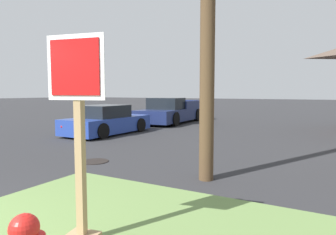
{
  "coord_description": "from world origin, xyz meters",
  "views": [
    {
      "loc": [
        4.43,
        -0.86,
        1.8
      ],
      "look_at": [
        1.2,
        4.97,
        1.24
      ],
      "focal_mm": 32.11,
      "sensor_mm": 36.0,
      "label": 1
    }
  ],
  "objects_px": {
    "stop_sign": "(79,144)",
    "parked_sedan_blue": "(107,121)",
    "pickup_truck_navy": "(171,112)",
    "manhole_cover": "(95,161)"
  },
  "relations": [
    {
      "from": "stop_sign",
      "to": "parked_sedan_blue",
      "type": "bearing_deg",
      "value": 128.83
    },
    {
      "from": "stop_sign",
      "to": "parked_sedan_blue",
      "type": "height_order",
      "value": "stop_sign"
    },
    {
      "from": "stop_sign",
      "to": "parked_sedan_blue",
      "type": "distance_m",
      "value": 9.74
    },
    {
      "from": "stop_sign",
      "to": "pickup_truck_navy",
      "type": "xyz_separation_m",
      "value": [
        -5.88,
        13.07,
        -0.61
      ]
    },
    {
      "from": "stop_sign",
      "to": "pickup_truck_navy",
      "type": "bearing_deg",
      "value": 114.24
    },
    {
      "from": "manhole_cover",
      "to": "pickup_truck_navy",
      "type": "distance_m",
      "value": 10.19
    },
    {
      "from": "manhole_cover",
      "to": "pickup_truck_navy",
      "type": "xyz_separation_m",
      "value": [
        -2.99,
        9.72,
        0.61
      ]
    },
    {
      "from": "stop_sign",
      "to": "parked_sedan_blue",
      "type": "relative_size",
      "value": 0.57
    },
    {
      "from": "pickup_truck_navy",
      "to": "manhole_cover",
      "type": "bearing_deg",
      "value": -72.87
    },
    {
      "from": "stop_sign",
      "to": "manhole_cover",
      "type": "xyz_separation_m",
      "value": [
        -2.89,
        3.35,
        -1.22
      ]
    }
  ]
}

